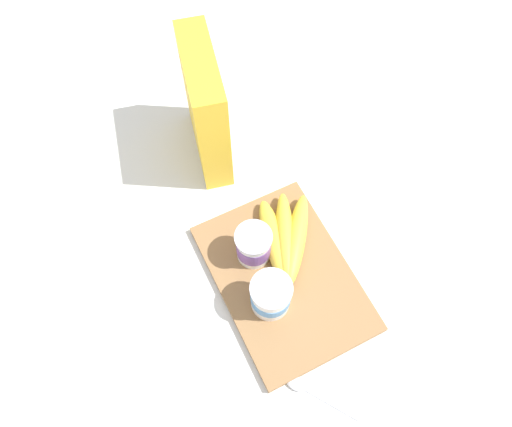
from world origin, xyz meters
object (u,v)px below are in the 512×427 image
(cereal_box, at_px, (207,108))
(yogurt_cup_front, at_px, (271,296))
(banana_bunch, at_px, (286,240))
(spoon, at_px, (311,392))
(yogurt_cup_back, at_px, (254,246))
(cutting_board, at_px, (284,278))

(cereal_box, relative_size, yogurt_cup_front, 3.15)
(banana_bunch, relative_size, spoon, 1.59)
(cereal_box, xyz_separation_m, yogurt_cup_back, (-0.26, 0.03, -0.07))
(spoon, bearing_deg, yogurt_cup_front, -2.53)
(cereal_box, height_order, yogurt_cup_front, cereal_box)
(cutting_board, xyz_separation_m, yogurt_cup_front, (-0.03, 0.05, 0.05))
(yogurt_cup_back, bearing_deg, spoon, 175.08)
(yogurt_cup_back, bearing_deg, banana_bunch, -98.15)
(cutting_board, distance_m, yogurt_cup_back, 0.08)
(banana_bunch, bearing_deg, cutting_board, 149.82)
(yogurt_cup_front, bearing_deg, cereal_box, -7.74)
(yogurt_cup_back, xyz_separation_m, spoon, (-0.26, 0.02, -0.05))
(cutting_board, height_order, spoon, cutting_board)
(cutting_board, xyz_separation_m, spoon, (-0.19, 0.05, -0.00))
(cutting_board, bearing_deg, yogurt_cup_front, 125.57)
(banana_bunch, bearing_deg, spoon, 161.31)
(cutting_board, height_order, cereal_box, cereal_box)
(cutting_board, distance_m, cereal_box, 0.35)
(spoon, bearing_deg, yogurt_cup_back, -4.92)
(yogurt_cup_back, xyz_separation_m, banana_bunch, (-0.01, -0.06, -0.02))
(yogurt_cup_back, relative_size, banana_bunch, 0.42)
(yogurt_cup_front, xyz_separation_m, spoon, (-0.16, 0.01, -0.05))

